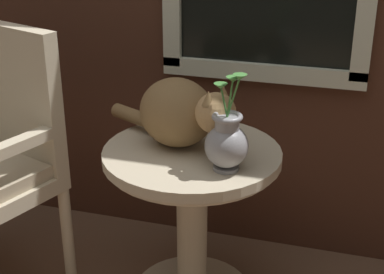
# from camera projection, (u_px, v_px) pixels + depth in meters

# --- Properties ---
(wicker_side_table) EXTENTS (0.63, 0.63, 0.63)m
(wicker_side_table) POSITION_uv_depth(u_px,v_px,m) (192.00, 197.00, 2.09)
(wicker_side_table) COLOR beige
(wicker_side_table) RESTS_ON ground_plane
(cat) EXTENTS (0.53, 0.34, 0.25)m
(cat) POSITION_uv_depth(u_px,v_px,m) (180.00, 112.00, 2.00)
(cat) COLOR olive
(cat) RESTS_ON wicker_side_table
(pewter_vase_with_ivy) EXTENTS (0.14, 0.14, 0.32)m
(pewter_vase_with_ivy) POSITION_uv_depth(u_px,v_px,m) (227.00, 141.00, 1.84)
(pewter_vase_with_ivy) COLOR #99999E
(pewter_vase_with_ivy) RESTS_ON wicker_side_table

